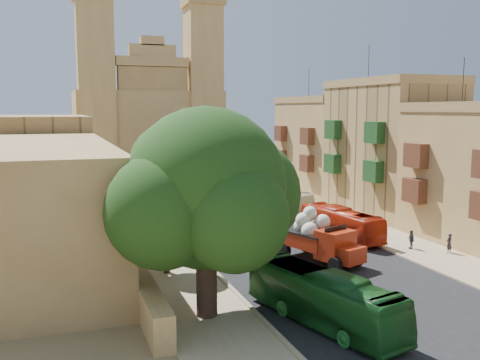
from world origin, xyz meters
TOP-DOWN VIEW (x-y plane):
  - ground at (0.00, 0.00)m, footprint 260.00×260.00m
  - road_surface at (0.00, 30.00)m, footprint 14.00×140.00m
  - sidewalk_east at (9.50, 30.00)m, footprint 5.00×140.00m
  - sidewalk_west at (-9.50, 30.00)m, footprint 5.00×140.00m
  - kerb_east at (7.00, 30.00)m, footprint 0.25×140.00m
  - kerb_west at (-7.00, 30.00)m, footprint 0.25×140.00m
  - townhouse_c at (15.95, 25.00)m, footprint 9.00×14.00m
  - townhouse_d at (15.95, 39.00)m, footprint 9.00×14.00m
  - west_wall at (-12.50, 20.00)m, footprint 1.00×40.00m
  - west_building_low at (-18.00, 18.00)m, footprint 10.00×28.00m
  - west_building_mid at (-18.00, 44.00)m, footprint 10.00×22.00m
  - church at (-0.00, 78.61)m, footprint 28.00×22.50m
  - ficus_tree at (-9.40, 4.01)m, footprint 10.91×10.04m
  - street_tree_a at (-10.00, 12.00)m, footprint 3.57×3.57m
  - street_tree_b at (-10.00, 24.00)m, footprint 3.21×3.21m
  - street_tree_c at (-10.00, 36.00)m, footprint 3.62×3.62m
  - street_tree_d at (-10.00, 48.00)m, footprint 2.86×2.86m
  - red_truck at (0.79, 11.09)m, footprint 4.42×6.92m
  - olive_pickup at (6.38, 20.00)m, footprint 2.34×4.90m
  - bus_green_north at (-4.33, 1.00)m, footprint 4.67×10.04m
  - bus_red_east at (5.67, 16.68)m, footprint 3.25×9.33m
  - bus_cream_east at (4.00, 27.92)m, footprint 5.61×10.53m
  - car_blue_a at (-1.28, 21.33)m, footprint 2.68×4.15m
  - car_white_a at (-0.50, 32.47)m, footprint 2.89×4.31m
  - car_cream at (1.08, 22.56)m, footprint 4.07×5.72m
  - car_dkblue at (-4.12, 38.30)m, footprint 2.54×4.86m
  - car_white_b at (2.63, 36.46)m, footprint 2.92×4.09m
  - car_blue_b at (-1.17, 58.58)m, footprint 1.60×3.85m
  - pedestrian_a at (11.00, 9.85)m, footprint 0.62×0.49m
  - pedestrian_c at (9.08, 11.81)m, footprint 0.54×0.92m

SIDE VIEW (x-z plane):
  - ground at x=0.00m, z-range 0.00..0.00m
  - road_surface at x=0.00m, z-range 0.00..0.01m
  - sidewalk_east at x=9.50m, z-range 0.00..0.01m
  - sidewalk_west at x=-9.50m, z-range 0.00..0.01m
  - kerb_east at x=7.00m, z-range 0.00..0.12m
  - kerb_west at x=-7.00m, z-range 0.00..0.12m
  - car_blue_b at x=-1.17m, z-range 0.00..1.24m
  - car_white_b at x=2.63m, z-range 0.00..1.29m
  - car_blue_a at x=-1.28m, z-range 0.00..1.31m
  - car_white_a at x=-0.50m, z-range 0.00..1.34m
  - car_dkblue at x=-4.12m, z-range 0.00..1.34m
  - car_cream at x=1.08m, z-range 0.00..1.45m
  - pedestrian_c at x=9.08m, z-range 0.00..1.48m
  - pedestrian_a at x=11.00m, z-range 0.00..1.49m
  - west_wall at x=-12.50m, z-range 0.00..1.80m
  - olive_pickup at x=6.38m, z-range -0.02..1.97m
  - bus_red_east at x=5.67m, z-range 0.00..2.55m
  - bus_green_north at x=-4.33m, z-range 0.00..2.72m
  - bus_cream_east at x=4.00m, z-range 0.00..2.87m
  - red_truck at x=0.79m, z-range -0.23..3.59m
  - street_tree_d at x=-10.00m, z-range 0.74..5.13m
  - street_tree_b at x=-10.00m, z-range 0.83..5.77m
  - street_tree_a at x=-10.00m, z-range 0.93..6.43m
  - street_tree_c at x=-10.00m, z-range 0.95..6.51m
  - west_building_low at x=-18.00m, z-range 0.00..8.40m
  - west_building_mid at x=-18.00m, z-range 0.00..10.00m
  - townhouse_d at x=15.95m, z-range -1.79..14.11m
  - ficus_tree at x=-9.40m, z-range 0.99..11.90m
  - townhouse_c at x=15.95m, z-range -1.79..15.61m
  - church at x=0.00m, z-range -8.63..27.67m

